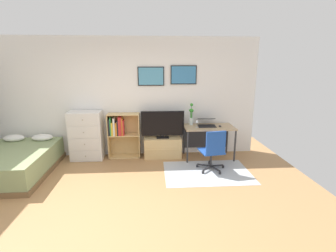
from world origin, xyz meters
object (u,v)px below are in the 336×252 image
at_px(bed, 14,162).
at_px(bamboo_vase, 191,115).
at_px(wine_glass, 197,121).
at_px(office_chair, 213,150).
at_px(laptop, 206,123).
at_px(computer_mouse, 220,126).
at_px(desk, 208,131).
at_px(television, 163,124).
at_px(tv_stand, 163,147).
at_px(dresser, 87,136).
at_px(bookshelf, 121,132).

bearing_deg(bed, bamboo_vase, 11.58).
bearing_deg(wine_glass, office_chair, -73.55).
bearing_deg(laptop, computer_mouse, -23.20).
bearing_deg(desk, laptop, 176.89).
xyz_separation_m(laptop, wine_glass, (-0.25, -0.15, 0.07)).
bearing_deg(wine_glass, television, 168.08).
relative_size(bed, tv_stand, 2.28).
bearing_deg(laptop, dresser, -177.84).
height_order(bed, wine_glass, wine_glass).
bearing_deg(computer_mouse, dresser, 177.03).
height_order(computer_mouse, wine_glass, wine_glass).
xyz_separation_m(bed, bamboo_vase, (3.60, 0.81, 0.73)).
xyz_separation_m(television, desk, (1.04, -0.02, -0.17)).
bearing_deg(dresser, wine_glass, -3.87).
relative_size(tv_stand, desk, 0.76).
distance_m(television, office_chair, 1.33).
xyz_separation_m(bookshelf, desk, (1.99, -0.09, 0.00)).
bearing_deg(dresser, desk, -0.47).
xyz_separation_m(computer_mouse, bamboo_vase, (-0.61, 0.23, 0.22)).
bearing_deg(tv_stand, bed, -165.66).
height_order(bed, tv_stand, bed).
xyz_separation_m(bed, wine_glass, (3.69, 0.57, 0.63)).
xyz_separation_m(dresser, tv_stand, (1.71, 0.02, -0.32)).
bearing_deg(bed, wine_glass, 7.64).
distance_m(office_chair, laptop, 0.91).
xyz_separation_m(dresser, bamboo_vase, (2.37, 0.08, 0.43)).
bearing_deg(tv_stand, bamboo_vase, 5.25).
xyz_separation_m(bookshelf, tv_stand, (0.95, -0.05, -0.38)).
height_order(bookshelf, television, television).
distance_m(bookshelf, television, 0.97).
bearing_deg(computer_mouse, desk, 150.60).
relative_size(dresser, bamboo_vase, 2.18).
relative_size(bed, television, 1.98).
distance_m(bed, dresser, 1.46).
height_order(bookshelf, computer_mouse, bookshelf).
relative_size(tv_stand, television, 0.87).
xyz_separation_m(bed, bookshelf, (1.99, 0.80, 0.36)).
height_order(bed, dresser, dresser).
relative_size(dresser, television, 1.13).
distance_m(bookshelf, bamboo_vase, 1.66).
relative_size(bookshelf, desk, 0.92).
relative_size(office_chair, computer_mouse, 8.27).
bearing_deg(laptop, tv_stand, -179.43).
bearing_deg(bamboo_vase, office_chair, -72.48).
xyz_separation_m(bed, office_chair, (3.90, -0.13, 0.21)).
relative_size(tv_stand, computer_mouse, 8.14).
relative_size(bed, office_chair, 2.24).
height_order(dresser, tv_stand, dresser).
height_order(tv_stand, bamboo_vase, bamboo_vase).
distance_m(bookshelf, wine_glass, 1.74).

